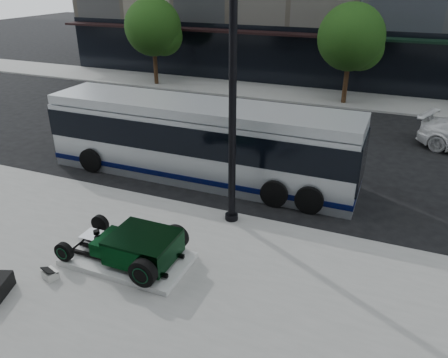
% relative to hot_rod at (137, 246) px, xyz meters
% --- Properties ---
extents(ground, '(120.00, 120.00, 0.00)m').
position_rel_hot_rod_xyz_m(ground, '(1.70, 5.60, -0.70)').
color(ground, black).
rests_on(ground, ground).
extents(sidewalk_far, '(70.00, 4.00, 0.12)m').
position_rel_hot_rod_xyz_m(sidewalk_far, '(1.70, 19.60, -0.64)').
color(sidewalk_far, gray).
rests_on(sidewalk_far, ground).
extents(street_trees, '(29.80, 3.80, 5.70)m').
position_rel_hot_rod_xyz_m(street_trees, '(2.85, 18.68, 3.07)').
color(street_trees, black).
rests_on(street_trees, sidewalk_far).
extents(display_plinth, '(3.40, 1.80, 0.15)m').
position_rel_hot_rod_xyz_m(display_plinth, '(-0.33, 0.00, -0.50)').
color(display_plinth, silver).
rests_on(display_plinth, sidewalk_near).
extents(hot_rod, '(3.22, 2.00, 0.81)m').
position_rel_hot_rod_xyz_m(hot_rod, '(0.00, 0.00, 0.00)').
color(hot_rod, black).
rests_on(hot_rod, display_plinth).
extents(info_plaque, '(0.48, 0.42, 0.31)m').
position_rel_hot_rod_xyz_m(info_plaque, '(-1.78, -1.38, -0.45)').
color(info_plaque, silver).
rests_on(info_plaque, sidewalk_near).
extents(lamppost, '(0.41, 0.41, 7.46)m').
position_rel_hot_rod_xyz_m(lamppost, '(1.48, 3.16, 2.87)').
color(lamppost, black).
rests_on(lamppost, sidewalk_near).
extents(transit_bus, '(12.12, 2.88, 2.92)m').
position_rel_hot_rod_xyz_m(transit_bus, '(-0.96, 6.04, 0.79)').
color(transit_bus, '#B6BCC1').
rests_on(transit_bus, ground).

